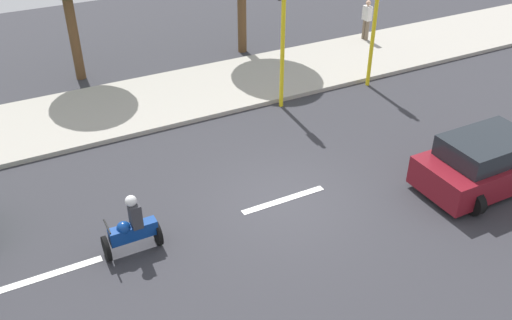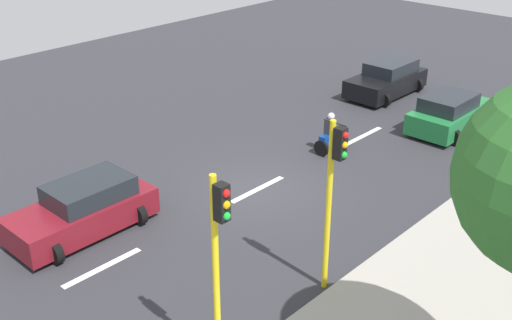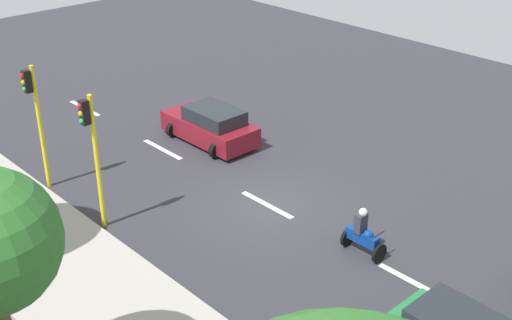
{
  "view_description": "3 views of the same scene",
  "coord_description": "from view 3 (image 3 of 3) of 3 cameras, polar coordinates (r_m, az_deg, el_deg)",
  "views": [
    {
      "loc": [
        -10.08,
        6.1,
        8.74
      ],
      "look_at": [
        0.34,
        0.64,
        1.24
      ],
      "focal_mm": 39.15,
      "sensor_mm": 36.0,
      "label": 1
    },
    {
      "loc": [
        12.45,
        -13.39,
        9.75
      ],
      "look_at": [
        0.58,
        -0.7,
        1.49
      ],
      "focal_mm": 44.6,
      "sensor_mm": 36.0,
      "label": 2
    },
    {
      "loc": [
        13.93,
        14.34,
        11.61
      ],
      "look_at": [
        0.26,
        -0.27,
        1.7
      ],
      "focal_mm": 47.59,
      "sensor_mm": 36.0,
      "label": 3
    }
  ],
  "objects": [
    {
      "name": "ground_plane",
      "position": [
        23.14,
        0.93,
        -3.9
      ],
      "size": [
        40.0,
        60.0,
        0.1
      ],
      "primitive_type": "cube",
      "color": "#2D2D33"
    },
    {
      "name": "sidewalk",
      "position": [
        19.66,
        -14.18,
        -10.51
      ],
      "size": [
        4.0,
        60.0,
        0.15
      ],
      "primitive_type": "cube",
      "color": "#9E998E",
      "rests_on": "ground"
    },
    {
      "name": "lane_stripe_far_north",
      "position": [
        31.97,
        -14.2,
        4.24
      ],
      "size": [
        0.2,
        2.4,
        0.01
      ],
      "primitive_type": "cube",
      "color": "white",
      "rests_on": "ground"
    },
    {
      "name": "lane_stripe_north",
      "position": [
        27.24,
        -7.86,
        0.89
      ],
      "size": [
        0.2,
        2.4,
        0.01
      ],
      "primitive_type": "cube",
      "color": "white",
      "rests_on": "ground"
    },
    {
      "name": "lane_stripe_mid",
      "position": [
        23.11,
        0.93,
        -3.78
      ],
      "size": [
        0.2,
        2.4,
        0.01
      ],
      "primitive_type": "cube",
      "color": "white",
      "rests_on": "ground"
    },
    {
      "name": "lane_stripe_south",
      "position": [
        19.95,
        13.17,
        -10.01
      ],
      "size": [
        0.2,
        2.4,
        0.01
      ],
      "primitive_type": "cube",
      "color": "white",
      "rests_on": "ground"
    },
    {
      "name": "car_maroon",
      "position": [
        27.43,
        -3.83,
        2.89
      ],
      "size": [
        2.25,
        4.17,
        1.52
      ],
      "color": "maroon",
      "rests_on": "ground"
    },
    {
      "name": "motorcycle",
      "position": [
        20.56,
        8.99,
        -6.24
      ],
      "size": [
        0.6,
        1.3,
        1.53
      ],
      "color": "black",
      "rests_on": "ground"
    },
    {
      "name": "traffic_light_corner",
      "position": [
        24.18,
        -18.07,
        3.98
      ],
      "size": [
        0.49,
        0.24,
        4.5
      ],
      "color": "yellow",
      "rests_on": "ground"
    },
    {
      "name": "traffic_light_midblock",
      "position": [
        21.12,
        -13.61,
        1.31
      ],
      "size": [
        0.49,
        0.24,
        4.5
      ],
      "color": "yellow",
      "rests_on": "ground"
    }
  ]
}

